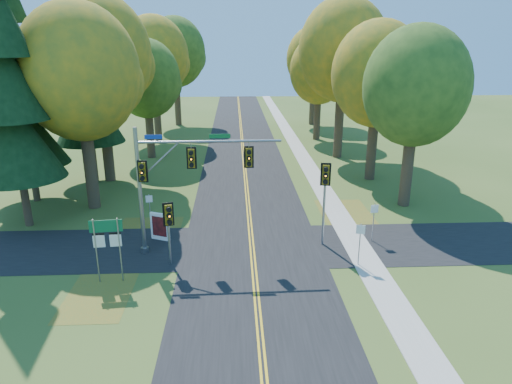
{
  "coord_description": "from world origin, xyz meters",
  "views": [
    {
      "loc": [
        -0.94,
        -22.5,
        11.46
      ],
      "look_at": [
        0.27,
        2.54,
        3.2
      ],
      "focal_mm": 32.0,
      "sensor_mm": 36.0,
      "label": 1
    }
  ],
  "objects_px": {
    "traffic_mast": "(175,174)",
    "route_sign_cluster": "(107,238)",
    "info_kiosk": "(160,227)",
    "east_signal_pole": "(325,184)"
  },
  "relations": [
    {
      "from": "route_sign_cluster",
      "to": "info_kiosk",
      "type": "height_order",
      "value": "route_sign_cluster"
    },
    {
      "from": "info_kiosk",
      "to": "route_sign_cluster",
      "type": "bearing_deg",
      "value": -85.08
    },
    {
      "from": "traffic_mast",
      "to": "route_sign_cluster",
      "type": "distance_m",
      "value": 5.0
    },
    {
      "from": "route_sign_cluster",
      "to": "east_signal_pole",
      "type": "bearing_deg",
      "value": 12.67
    },
    {
      "from": "traffic_mast",
      "to": "route_sign_cluster",
      "type": "xyz_separation_m",
      "value": [
        -3.04,
        -3.25,
        -2.26
      ]
    },
    {
      "from": "info_kiosk",
      "to": "east_signal_pole",
      "type": "bearing_deg",
      "value": 16.5
    },
    {
      "from": "route_sign_cluster",
      "to": "traffic_mast",
      "type": "bearing_deg",
      "value": 41.73
    },
    {
      "from": "east_signal_pole",
      "to": "route_sign_cluster",
      "type": "bearing_deg",
      "value": -151.88
    },
    {
      "from": "traffic_mast",
      "to": "route_sign_cluster",
      "type": "bearing_deg",
      "value": -134.03
    },
    {
      "from": "traffic_mast",
      "to": "info_kiosk",
      "type": "distance_m",
      "value": 4.36
    }
  ]
}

